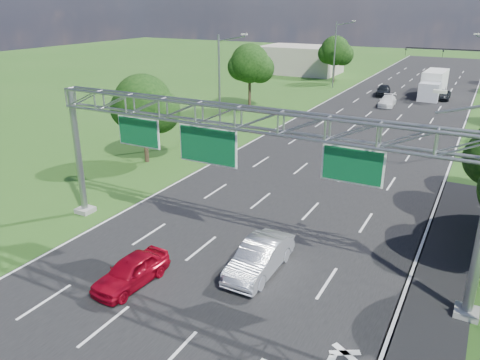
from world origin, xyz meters
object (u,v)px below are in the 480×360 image
Objects in this scene: traffic_signal at (469,61)px; red_coupe at (131,271)px; silver_sedan at (260,257)px; box_truck at (433,85)px; sign_gantry at (239,130)px.

red_coupe is (-10.34, -57.99, -4.45)m from traffic_signal.
silver_sedan is at bearing -95.72° from traffic_signal.
red_coupe is at bearing -94.04° from box_truck.
silver_sedan is (4.91, 3.89, 0.11)m from red_coupe.
traffic_signal is at bearing 83.45° from red_coupe.
traffic_signal is 5.36m from box_truck.
silver_sedan is 0.53× the size of box_truck.
red_coupe is (-3.19, -4.99, -6.17)m from sign_gantry.
sign_gantry is 1.92× the size of traffic_signal.
sign_gantry reaches higher than box_truck.
traffic_signal is 2.43× the size of silver_sedan.
silver_sedan is (1.73, -1.10, -6.06)m from sign_gantry.
red_coupe is at bearing -122.56° from sign_gantry.
box_truck is (-4.07, -0.39, -3.46)m from traffic_signal.
box_truck is at bearing -174.46° from traffic_signal.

